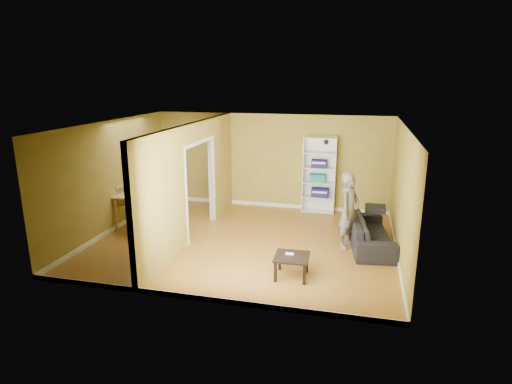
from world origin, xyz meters
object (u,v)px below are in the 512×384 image
Objects in this scene: chair_far at (159,200)px; dining_table at (145,197)px; sofa at (370,228)px; bookshelf at (319,175)px; coffee_table at (292,259)px; person at (349,204)px; chair_left at (116,204)px; chair_near at (135,214)px.

dining_table is at bearing 71.55° from chair_far.
sofa is 1.03× the size of bookshelf.
sofa is 2.36m from coffee_table.
sofa is 5.35m from dining_table.
coffee_table is at bearing -90.99° from bookshelf.
coffee_table is 0.67× the size of chair_far.
person is at bearing 61.54° from coffee_table.
bookshelf is 4.17m from coffee_table.
person reaches higher than chair_left.
chair_near reaches higher than chair_far.
person is 2.54m from bookshelf.
person is at bearing -2.17° from dining_table.
dining_table is at bearing -151.21° from bookshelf.
bookshelf is at bearing 23.55° from sofa.
person is 2.07m from coffee_table.
chair_near reaches higher than sofa.
sofa is at bearing 96.86° from chair_left.
chair_left is at bearing 27.33° from chair_far.
chair_near is at bearing -145.17° from bookshelf.
bookshelf is 2.21× the size of chair_far.
person is 0.94× the size of bookshelf.
chair_left reaches higher than chair_far.
chair_left is 1.05× the size of chair_near.
chair_near is (-3.89, 1.36, 0.14)m from coffee_table.
coffee_table is 0.63× the size of chair_near.
chair_left reaches higher than coffee_table.
bookshelf is at bearing 19.54° from chair_near.
chair_near is (-4.83, -0.37, -0.48)m from person.
person reaches higher than chair_far.
coffee_table is 4.13m from chair_near.
chair_near is (-5.30, -0.53, 0.09)m from sofa.
sofa is 5.36m from chair_far.
bookshelf reaches higher than sofa.
person is 4.88m from dining_table.
coffee_table is 4.69m from chair_far.
chair_near is 1.05× the size of chair_far.
chair_far is at bearing 139.72° from chair_left.
chair_near is at bearing 88.31° from sofa.
chair_near is (0.04, -0.56, -0.25)m from dining_table.
chair_far is (-0.01, 1.24, -0.02)m from chair_near.
chair_near is at bearing 74.44° from chair_far.
dining_table is (-4.00, -2.20, -0.29)m from bookshelf.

